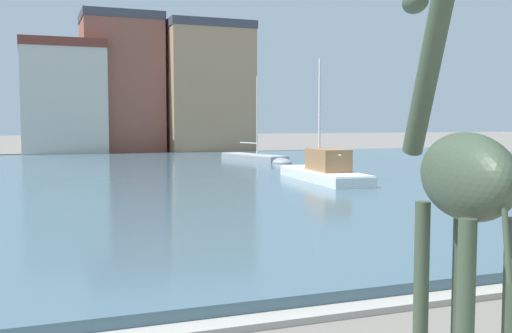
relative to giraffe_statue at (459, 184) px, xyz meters
name	(u,v)px	position (x,y,z in m)	size (l,w,h in m)	color
harbor_water	(143,178)	(1.47, 27.44, -2.43)	(76.89, 47.11, 0.33)	#476675
quay_edge_coping	(384,306)	(1.47, 3.63, -2.53)	(76.89, 0.50, 0.12)	#ADA89E
giraffe_statue	(459,184)	(0.00, 0.00, 0.00)	(1.28, 2.85, 5.07)	#3D4C38
sailboat_white	(319,174)	(9.38, 21.79, -1.97)	(2.58, 8.83, 6.37)	white
sailboat_grey	(259,160)	(11.64, 36.24, -2.18)	(3.20, 8.12, 6.61)	#939399
townhouse_end_terrace	(63,99)	(-1.24, 54.76, 2.79)	(7.65, 8.03, 10.74)	beige
townhouse_corner_house	(122,84)	(4.39, 55.17, 4.32)	(7.71, 6.12, 13.79)	#8E5142
townhouse_wide_warehouse	(207,89)	(12.71, 53.67, 4.01)	(8.55, 6.64, 13.17)	tan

